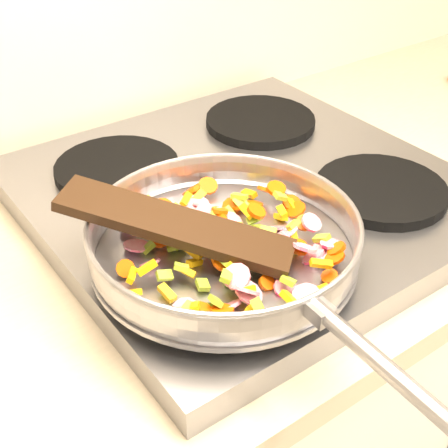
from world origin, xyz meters
TOP-DOWN VIEW (x-y plane):
  - cooktop at (-0.70, 1.67)m, footprint 0.60×0.60m
  - grate_fl at (-0.84, 1.52)m, footprint 0.19×0.19m
  - grate_fr at (-0.56, 1.52)m, footprint 0.19×0.19m
  - grate_bl at (-0.84, 1.81)m, footprint 0.19×0.19m
  - grate_br at (-0.56, 1.81)m, footprint 0.19×0.19m
  - saute_pan at (-0.84, 1.52)m, footprint 0.36×0.53m
  - vegetable_heap at (-0.83, 1.53)m, footprint 0.29×0.30m
  - wooden_spatula at (-0.89, 1.55)m, footprint 0.23×0.26m

SIDE VIEW (x-z plane):
  - cooktop at x=-0.70m, z-range 0.90..0.94m
  - grate_fl at x=-0.84m, z-range 0.94..0.96m
  - grate_fr at x=-0.56m, z-range 0.94..0.96m
  - grate_bl at x=-0.84m, z-range 0.94..0.96m
  - grate_br at x=-0.56m, z-range 0.94..0.96m
  - vegetable_heap at x=-0.83m, z-range 0.95..1.00m
  - saute_pan at x=-0.84m, z-range 0.96..1.01m
  - wooden_spatula at x=-0.89m, z-range 0.97..1.04m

